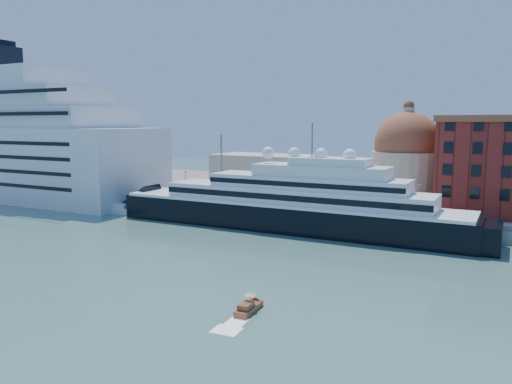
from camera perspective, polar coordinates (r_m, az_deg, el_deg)
The scene contains 9 objects.
ground at distance 93.72m, azimuth -4.07°, elevation -6.64°, with size 400.00×400.00×0.00m, color #38625C.
quay at distance 122.97m, azimuth 4.29°, elevation -2.55°, with size 180.00×10.00×2.50m, color gray.
land at distance 161.00m, azimuth 10.11°, elevation -0.26°, with size 260.00×72.00×2.00m, color slate.
quay_fence at distance 118.59m, azimuth 3.44°, elevation -2.02°, with size 180.00×0.10×1.20m, color slate.
superyacht at distance 112.43m, azimuth 2.16°, elevation -1.72°, with size 91.65×12.71×27.39m.
service_barge at distance 136.69m, azimuth -15.71°, elevation -1.98°, with size 11.76×4.43×2.61m.
water_taxi at distance 63.98m, azimuth -0.89°, elevation -13.06°, with size 2.15×5.42×2.52m.
church at distance 141.58m, azimuth 10.54°, elevation 2.66°, with size 66.00×18.00×25.50m.
lamp_posts at distance 125.72m, azimuth -1.29°, elevation 1.66°, with size 120.80×2.40×18.00m.
Camera 1 is at (47.92, -77.05, 23.49)m, focal length 35.00 mm.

